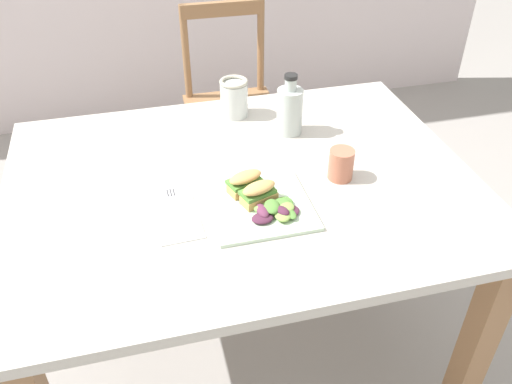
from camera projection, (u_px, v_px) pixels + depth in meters
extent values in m
plane|color=gray|center=(216.00, 384.00, 1.77)|extent=(8.17, 8.17, 0.00)
cube|color=#BCB7AD|center=(242.00, 184.00, 1.45)|extent=(1.25, 0.95, 0.03)
cube|color=#8E6642|center=(475.00, 348.00, 1.46)|extent=(0.07, 0.07, 0.71)
cube|color=#8E6642|center=(63.00, 227.00, 1.87)|extent=(0.07, 0.07, 0.71)
cube|color=#8E6642|center=(358.00, 182.00, 2.09)|extent=(0.07, 0.07, 0.71)
cylinder|color=#8E6642|center=(204.00, 180.00, 2.34)|extent=(0.03, 0.03, 0.43)
cylinder|color=#8E6642|center=(279.00, 170.00, 2.41)|extent=(0.03, 0.03, 0.43)
cylinder|color=#8E6642|center=(193.00, 141.00, 2.61)|extent=(0.03, 0.03, 0.43)
cylinder|color=#8E6642|center=(261.00, 133.00, 2.67)|extent=(0.03, 0.03, 0.43)
cube|color=#8E6642|center=(233.00, 112.00, 2.37)|extent=(0.41, 0.41, 0.02)
cylinder|color=#8E6642|center=(186.00, 53.00, 2.35)|extent=(0.03, 0.03, 0.42)
cylinder|color=#8E6642|center=(261.00, 46.00, 2.41)|extent=(0.03, 0.03, 0.42)
cube|color=#8E6642|center=(222.00, 9.00, 2.28)|extent=(0.36, 0.04, 0.06)
cube|color=beige|center=(260.00, 206.00, 1.34)|extent=(0.25, 0.25, 0.01)
cube|color=tan|center=(259.00, 198.00, 1.34)|extent=(0.10, 0.07, 0.02)
cube|color=#518438|center=(258.00, 192.00, 1.33)|extent=(0.10, 0.08, 0.01)
ellipsoid|color=tan|center=(259.00, 188.00, 1.32)|extent=(0.10, 0.07, 0.02)
cube|color=tan|center=(246.00, 187.00, 1.37)|extent=(0.10, 0.07, 0.02)
cube|color=#518438|center=(244.00, 181.00, 1.37)|extent=(0.10, 0.08, 0.01)
ellipsoid|color=tan|center=(245.00, 177.00, 1.35)|extent=(0.10, 0.07, 0.02)
ellipsoid|color=#518438|center=(281.00, 213.00, 1.30)|extent=(0.05, 0.05, 0.01)
ellipsoid|color=#4C2338|center=(290.00, 211.00, 1.30)|extent=(0.07, 0.06, 0.01)
ellipsoid|color=#3D7033|center=(276.00, 210.00, 1.29)|extent=(0.05, 0.05, 0.01)
ellipsoid|color=#518438|center=(272.00, 206.00, 1.30)|extent=(0.05, 0.06, 0.02)
ellipsoid|color=#518438|center=(282.00, 203.00, 1.32)|extent=(0.05, 0.05, 0.01)
ellipsoid|color=#6B9E47|center=(264.00, 202.00, 1.33)|extent=(0.05, 0.04, 0.01)
ellipsoid|color=#518438|center=(288.00, 212.00, 1.29)|extent=(0.04, 0.06, 0.01)
ellipsoid|color=#6B9E47|center=(263.00, 210.00, 1.29)|extent=(0.05, 0.04, 0.02)
ellipsoid|color=#84A84C|center=(286.00, 207.00, 1.31)|extent=(0.05, 0.06, 0.01)
ellipsoid|color=#602D47|center=(262.00, 211.00, 1.29)|extent=(0.03, 0.06, 0.02)
ellipsoid|color=#518438|center=(285.00, 210.00, 1.30)|extent=(0.06, 0.06, 0.01)
ellipsoid|color=#518438|center=(285.00, 202.00, 1.33)|extent=(0.04, 0.05, 0.01)
ellipsoid|color=#4C2338|center=(262.00, 218.00, 1.28)|extent=(0.06, 0.04, 0.01)
ellipsoid|color=#4C2338|center=(282.00, 211.00, 1.29)|extent=(0.04, 0.05, 0.02)
ellipsoid|color=#84A84C|center=(282.00, 215.00, 1.29)|extent=(0.04, 0.06, 0.02)
cube|color=white|center=(175.00, 212.00, 1.32)|extent=(0.11, 0.24, 0.00)
cube|color=silver|center=(176.00, 216.00, 1.30)|extent=(0.01, 0.14, 0.00)
cube|color=silver|center=(171.00, 194.00, 1.37)|extent=(0.03, 0.05, 0.00)
cube|color=#38383D|center=(174.00, 192.00, 1.38)|extent=(0.00, 0.03, 0.00)
cube|color=#38383D|center=(171.00, 192.00, 1.38)|extent=(0.00, 0.03, 0.00)
cube|color=#38383D|center=(168.00, 193.00, 1.38)|extent=(0.00, 0.03, 0.00)
cylinder|color=#472819|center=(289.00, 118.00, 1.61)|extent=(0.07, 0.07, 0.10)
cylinder|color=#B2BCB7|center=(290.00, 112.00, 1.60)|extent=(0.08, 0.08, 0.14)
cylinder|color=#B2BCB7|center=(291.00, 84.00, 1.55)|extent=(0.04, 0.04, 0.04)
cylinder|color=black|center=(291.00, 77.00, 1.53)|extent=(0.04, 0.04, 0.01)
cylinder|color=#995623|center=(234.00, 103.00, 1.70)|extent=(0.08, 0.08, 0.09)
cylinder|color=silver|center=(234.00, 100.00, 1.70)|extent=(0.09, 0.09, 0.11)
torus|color=#B7B29E|center=(234.00, 82.00, 1.66)|extent=(0.09, 0.09, 0.01)
cylinder|color=#B2664C|center=(341.00, 164.00, 1.42)|extent=(0.07, 0.07, 0.09)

